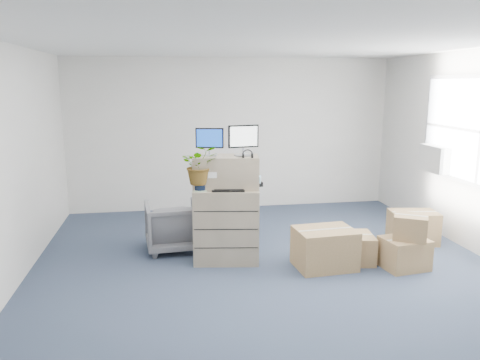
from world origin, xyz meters
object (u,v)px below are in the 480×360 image
monitor_left (210,140)px  monitor_right (243,139)px  water_bottle (232,179)px  potted_plant (200,170)px  office_chair (173,224)px  keyboard (228,190)px  filing_cabinet_lower (226,225)px

monitor_left → monitor_right: size_ratio=0.89×
water_bottle → potted_plant: potted_plant is taller
office_chair → keyboard: bearing=131.4°
monitor_right → potted_plant: 0.69m
filing_cabinet_lower → potted_plant: 0.84m
filing_cabinet_lower → keyboard: size_ratio=2.36×
filing_cabinet_lower → monitor_right: monitor_right is taller
potted_plant → office_chair: size_ratio=0.68×
monitor_right → water_bottle: (-0.15, 0.01, -0.52)m
filing_cabinet_lower → keyboard: bearing=-76.2°
water_bottle → office_chair: bearing=145.3°
keyboard → potted_plant: 0.45m
filing_cabinet_lower → monitor_left: 1.14m
water_bottle → potted_plant: (-0.42, -0.07, 0.14)m
monitor_left → monitor_right: monitor_right is taller
monitor_right → keyboard: monitor_right is taller
monitor_right → water_bottle: size_ratio=1.59×
monitor_right → office_chair: (-0.93, 0.55, -1.26)m
monitor_left → keyboard: size_ratio=0.86×
filing_cabinet_lower → keyboard: (0.01, -0.13, 0.51)m
filing_cabinet_lower → potted_plant: (-0.34, -0.06, 0.77)m
monitor_right → keyboard: bearing=-159.0°
keyboard → water_bottle: (0.06, 0.14, 0.12)m
potted_plant → water_bottle: bearing=9.7°
office_chair → monitor_right: bearing=144.5°
filing_cabinet_lower → keyboard: keyboard is taller
filing_cabinet_lower → water_bottle: (0.08, 0.01, 0.62)m
keyboard → office_chair: size_ratio=0.55×
filing_cabinet_lower → water_bottle: size_ratio=3.90×
monitor_left → potted_plant: 0.42m
monitor_right → keyboard: size_ratio=0.97×
monitor_right → water_bottle: monitor_right is taller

